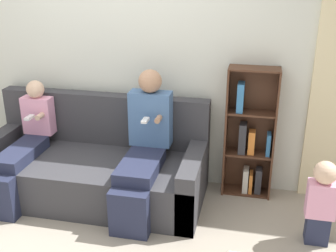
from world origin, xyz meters
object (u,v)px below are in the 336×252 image
object	(u,v)px
adult_seated	(144,144)
toddler_standing	(321,201)
couch	(94,168)
bookshelf	(250,137)
child_seated	(24,144)

from	to	relation	value
adult_seated	toddler_standing	size ratio (longest dim) A/B	1.71
couch	bookshelf	world-z (taller)	bookshelf
adult_seated	child_seated	xyz separation A→B (m)	(-1.16, -0.05, -0.10)
adult_seated	bookshelf	world-z (taller)	bookshelf
bookshelf	child_seated	bearing A→B (deg)	-166.38
adult_seated	child_seated	distance (m)	1.16
toddler_standing	bookshelf	size ratio (longest dim) A/B	0.57
adult_seated	toddler_standing	world-z (taller)	adult_seated
toddler_standing	bookshelf	xyz separation A→B (m)	(-0.59, 0.70, 0.20)
toddler_standing	bookshelf	distance (m)	0.94
couch	bookshelf	bearing A→B (deg)	14.17
couch	adult_seated	world-z (taller)	adult_seated
couch	toddler_standing	world-z (taller)	couch
couch	bookshelf	distance (m)	1.51
child_seated	toddler_standing	bearing A→B (deg)	-4.18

